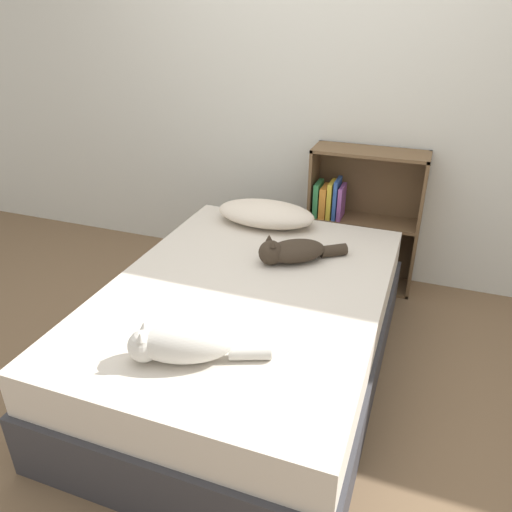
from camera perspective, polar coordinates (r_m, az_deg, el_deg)
name	(u,v)px	position (r m, az deg, el deg)	size (l,w,h in m)	color
ground_plane	(247,370)	(2.74, -1.06, -12.94)	(8.00, 8.00, 0.00)	brown
wall_back	(320,89)	(3.39, 7.33, 18.37)	(8.00, 0.06, 2.50)	silver
bed	(246,331)	(2.58, -1.10, -8.58)	(1.34, 1.89, 0.52)	#333338
pillow	(266,214)	(3.08, 1.12, 4.87)	(0.61, 0.33, 0.14)	beige
cat_light	(181,344)	(1.96, -8.59, -9.95)	(0.53, 0.29, 0.15)	beige
cat_dark	(292,251)	(2.64, 4.14, 0.55)	(0.44, 0.36, 0.15)	#33281E
bookshelf	(360,215)	(3.41, 11.80, 4.63)	(0.72, 0.26, 0.93)	brown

